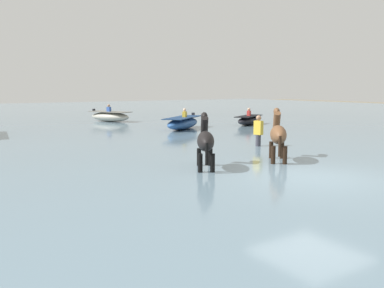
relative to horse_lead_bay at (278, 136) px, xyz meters
The scene contains 8 objects.
ground_plane 2.74m from the horse_lead_bay, 113.78° to the right, with size 120.00×120.00×0.00m, color #756B56.
water_surface 7.87m from the horse_lead_bay, 97.30° to the left, with size 90.00×90.00×0.43m, color slate.
horse_lead_bay is the anchor object (origin of this frame).
horse_trailing_black 2.60m from the horse_lead_bay, behind, with size 1.24×1.70×1.97m.
boat_mid_outer 16.77m from the horse_lead_bay, 85.81° to the left, with size 2.35×3.25×1.14m.
boat_near_port 12.35m from the horse_lead_bay, 53.24° to the left, with size 2.92×2.21×1.02m.
boat_distant_west 10.20m from the horse_lead_bay, 74.96° to the left, with size 3.50×3.05×1.13m.
person_wading_close 3.18m from the horse_lead_bay, 58.64° to the left, with size 0.27×0.36×1.63m.
Camera 1 is at (-8.15, -6.88, 2.71)m, focal length 38.51 mm.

